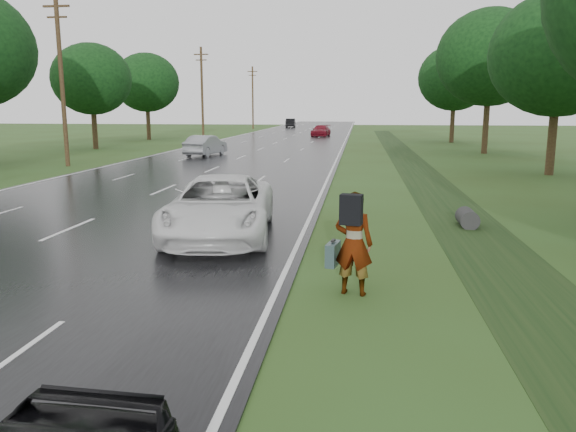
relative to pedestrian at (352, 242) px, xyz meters
The scene contains 18 objects.
road 42.43m from the pedestrian, 101.11° to the left, with size 14.00×180.00×0.04m, color black.
edge_stripe_east 41.66m from the pedestrian, 91.96° to the left, with size 0.12×180.00×0.01m, color silver.
edge_stripe_west 44.23m from the pedestrian, 109.72° to the left, with size 0.12×180.00×0.01m, color silver.
center_line 42.43m from the pedestrian, 101.11° to the left, with size 0.12×180.00×0.01m, color silver.
drainage_ditch 15.72m from the pedestrian, 77.75° to the left, with size 2.20×120.00×0.56m.
utility_pole_mid 28.05m from the pedestrian, 128.78° to the left, with size 1.60×0.26×10.00m.
utility_pole_far 54.63m from the pedestrian, 108.60° to the left, with size 1.60×0.26×10.00m.
utility_pole_distant 83.55m from the pedestrian, 102.02° to the left, with size 1.60×0.26×10.00m.
tree_east_c 23.49m from the pedestrian, 64.07° to the left, with size 7.00×7.00×9.29m.
tree_east_d 36.45m from the pedestrian, 74.46° to the left, with size 8.00×8.00×10.76m.
tree_east_f 49.80m from the pedestrian, 79.14° to the left, with size 7.20×7.20×9.62m.
tree_west_d 42.34m from the pedestrian, 122.13° to the left, with size 6.60×6.60×8.80m.
tree_west_f 54.92m from the pedestrian, 114.84° to the left, with size 7.00×7.00×9.29m.
pedestrian is the anchor object (origin of this frame).
white_pickup 5.60m from the pedestrian, 130.15° to the left, with size 2.69×5.84×1.62m, color white.
silver_sedan 31.44m from the pedestrian, 110.42° to the left, with size 1.57×4.50×1.48m, color gray.
far_car_red 58.85m from the pedestrian, 94.50° to the left, with size 1.89×4.65×1.35m, color maroon.
far_car_dark 90.52m from the pedestrian, 97.70° to the left, with size 1.61×4.63×1.53m, color black.
Camera 1 is at (8.26, -6.90, 3.49)m, focal length 35.00 mm.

